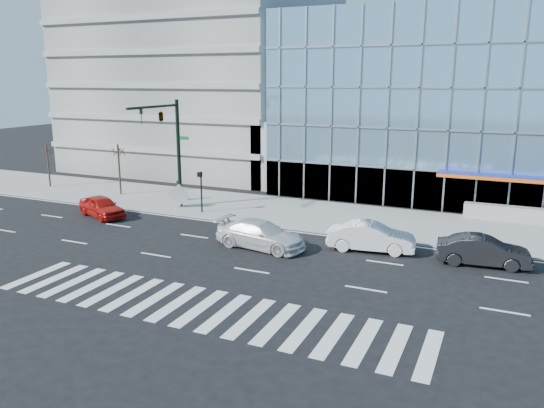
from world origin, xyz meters
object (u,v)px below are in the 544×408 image
Objects in this scene: street_tree_far at (47,150)px; dark_sedan at (483,251)px; traffic_signal at (166,128)px; street_tree_near at (118,151)px; white_sedan at (371,237)px; red_sedan at (102,206)px; tilted_panel at (178,196)px; ped_signal_post at (201,185)px; pedestrian at (179,190)px; white_suv at (261,235)px.

dark_sedan is at bearing -8.81° from street_tree_far.
street_tree_near is (-7.00, 2.93, -2.39)m from traffic_signal.
dark_sedan is (6.00, 0.03, -0.04)m from white_sedan.
traffic_signal is at bearing -22.71° from street_tree_near.
street_tree_far is at bearing 75.21° from dark_sedan.
tilted_panel is (3.77, 4.10, 0.31)m from red_sedan.
dark_sedan is at bearing -67.30° from red_sedan.
street_tree_near reaches higher than street_tree_far.
street_tree_far is (-15.00, 2.93, -2.72)m from traffic_signal.
ped_signal_post is 0.68× the size of red_sedan.
street_tree_far is (-8.00, 0.00, -0.33)m from street_tree_near.
street_tree_near is at bearing 50.94° from red_sedan.
white_sedan reaches higher than red_sedan.
red_sedan is (-6.11, -3.53, -1.39)m from ped_signal_post.
red_sedan is at bearing -137.65° from tilted_panel.
tilted_panel is (1.35, -2.06, 0.11)m from pedestrian.
white_suv is 4.21× the size of tilted_panel.
ped_signal_post is at bearing -38.18° from red_sedan.
dark_sedan is 2.94× the size of pedestrian.
street_tree_far is at bearing 171.69° from ped_signal_post.
street_tree_far is at bearing 71.80° from white_sedan.
ped_signal_post is at bearing -145.59° from pedestrian.
white_suv reaches higher than red_sedan.
pedestrian is at bearing 0.74° from street_tree_near.
street_tree_far reaches higher than dark_sedan.
tilted_panel reaches higher than white_suv.
street_tree_near is 3.25× the size of tilted_panel.
pedestrian is (-22.99, 5.78, 0.17)m from dark_sedan.
white_suv is (7.29, -5.30, -1.35)m from ped_signal_post.
tilted_panel is (15.15, -1.99, -2.38)m from street_tree_far.
dark_sedan is (12.00, 2.15, -0.01)m from white_suv.
street_tree_near is (-9.50, 2.56, 1.64)m from ped_signal_post.
traffic_signal is at bearing -27.08° from red_sedan.
pedestrian is (5.80, 0.08, -2.82)m from street_tree_near.
traffic_signal is 6.15× the size of tilted_panel.
street_tree_near reaches higher than tilted_panel.
white_sedan is 6.00m from dark_sedan.
traffic_signal reaches higher than ped_signal_post.
street_tree_far is 26.14m from white_suv.
pedestrian is (2.41, 6.16, 0.21)m from red_sedan.
red_sedan is 3.38× the size of tilted_panel.
white_sedan is at bearing 84.29° from dark_sedan.
red_sedan is at bearing 88.78° from white_suv.
street_tree_near reaches higher than pedestrian.
traffic_signal is at bearing 69.59° from white_suv.
white_sedan is 1.05× the size of dark_sedan.
white_sedan is at bearing -13.42° from ped_signal_post.
dark_sedan is at bearing -11.20° from street_tree_near.
pedestrian reaches higher than white_suv.
street_tree_near is at bearing 71.23° from white_suv.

